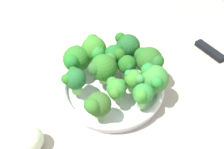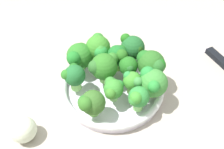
{
  "view_description": "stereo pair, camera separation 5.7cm",
  "coord_description": "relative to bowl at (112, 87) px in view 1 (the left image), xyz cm",
  "views": [
    {
      "loc": [
        35.38,
        28.53,
        48.05
      ],
      "look_at": [
        1.97,
        2.76,
        5.96
      ],
      "focal_mm": 41.6,
      "sensor_mm": 36.0,
      "label": 1
    },
    {
      "loc": [
        31.61,
        32.79,
        48.05
      ],
      "look_at": [
        1.97,
        2.76,
        5.96
      ],
      "focal_mm": 41.6,
      "sensor_mm": 36.0,
      "label": 2
    }
  ],
  "objects": [
    {
      "name": "ground_plane",
      "position": [
        -1.97,
        -2.76,
        -2.76
      ],
      "size": [
        130.0,
        130.0,
        2.5
      ],
      "primitive_type": "cube",
      "color": "#ABA198"
    },
    {
      "name": "bowl",
      "position": [
        0.0,
        0.0,
        0.0
      ],
      "size": [
        24.98,
        24.98,
        2.96
      ],
      "color": "white",
      "rests_on": "ground_plane"
    },
    {
      "name": "broccoli_floret_0",
      "position": [
        -4.81,
        -2.85,
        5.81
      ],
      "size": [
        5.61,
        6.1,
        7.04
      ],
      "color": "#87BE52",
      "rests_on": "bowl"
    },
    {
      "name": "broccoli_floret_1",
      "position": [
        -1.27,
        5.15,
        5.07
      ],
      "size": [
        4.23,
        4.95,
        5.9
      ],
      "color": "#85C061",
      "rests_on": "bowl"
    },
    {
      "name": "broccoli_floret_2",
      "position": [
        1.58,
        9.27,
        5.3
      ],
      "size": [
        5.16,
        4.48,
        6.23
      ],
      "color": "#83CE6A",
      "rests_on": "bowl"
    },
    {
      "name": "broccoli_floret_3",
      "position": [
        -2.91,
        -7.65,
        6.28
      ],
      "size": [
        6.19,
        6.97,
        7.84
      ],
      "color": "#92D470",
      "rests_on": "bowl"
    },
    {
      "name": "broccoli_floret_4",
      "position": [
        2.98,
        3.42,
        4.66
      ],
      "size": [
        5.49,
        5.11,
        5.39
      ],
      "color": "#84C56A",
      "rests_on": "bowl"
    },
    {
      "name": "broccoli_floret_5",
      "position": [
        -3.95,
        1.3,
        5.28
      ],
      "size": [
        4.49,
        4.69,
        6.26
      ],
      "color": "#99CD6A",
      "rests_on": "bowl"
    },
    {
      "name": "broccoli_floret_6",
      "position": [
        7.09,
        -5.1,
        5.43
      ],
      "size": [
        5.15,
        5.06,
        6.56
      ],
      "color": "#88D069",
      "rests_on": "bowl"
    },
    {
      "name": "broccoli_floret_7",
      "position": [
        9.34,
        3.35,
        5.15
      ],
      "size": [
        6.08,
        5.24,
        6.4
      ],
      "color": "#77C256",
      "rests_on": "bowl"
    },
    {
      "name": "broccoli_floret_8",
      "position": [
        -7.87,
        5.04,
        5.98
      ],
      "size": [
        6.46,
        7.48,
        7.58
      ],
      "color": "#77BF56",
      "rests_on": "bowl"
    },
    {
      "name": "broccoli_floret_9",
      "position": [
        0.65,
        -2.12,
        5.97
      ],
      "size": [
        7.42,
        6.25,
        7.64
      ],
      "color": "#85C35E",
      "rests_on": "bowl"
    },
    {
      "name": "broccoli_floret_10",
      "position": [
        -9.18,
        -2.09,
        5.94
      ],
      "size": [
        6.02,
        6.62,
        7.48
      ],
      "color": "#77B856",
      "rests_on": "bowl"
    },
    {
      "name": "broccoli_floret_11",
      "position": [
        -3.86,
        8.74,
        5.54
      ],
      "size": [
        6.31,
        6.73,
        7.06
      ],
      "color": "#95C66C",
      "rests_on": "bowl"
    },
    {
      "name": "broccoli_floret_12",
      "position": [
        1.75,
        -9.52,
        5.32
      ],
      "size": [
        7.34,
        6.47,
        6.99
      ],
      "color": "#9FD470",
      "rests_on": "bowl"
    },
    {
      "name": "knife",
      "position": [
        -30.4,
        8.53,
        -0.95
      ],
      "size": [
        11.49,
        25.78,
        1.5
      ],
      "color": "silver",
      "rests_on": "ground_plane"
    },
    {
      "name": "garlic_bulb",
      "position": [
        21.83,
        -3.7,
        1.24
      ],
      "size": [
        5.49,
        5.49,
        5.49
      ],
      "primitive_type": "sphere",
      "color": "silver",
      "rests_on": "ground_plane"
    }
  ]
}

